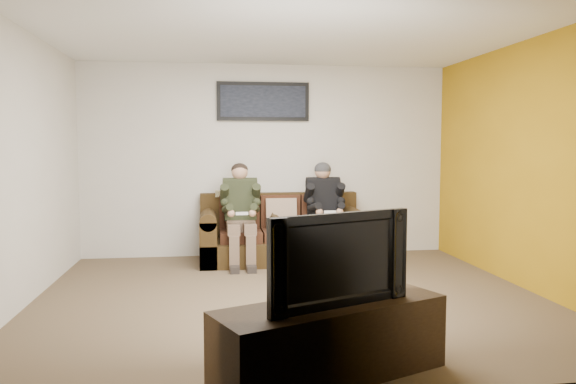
{
  "coord_description": "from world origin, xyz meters",
  "views": [
    {
      "loc": [
        -0.77,
        -5.42,
        1.5
      ],
      "look_at": [
        0.14,
        1.2,
        0.95
      ],
      "focal_mm": 35.0,
      "sensor_mm": 36.0,
      "label": 1
    }
  ],
  "objects": [
    {
      "name": "sofa",
      "position": [
        0.14,
        1.83,
        0.33
      ],
      "size": [
        2.12,
        0.91,
        0.87
      ],
      "color": "#352410",
      "rests_on": "ground"
    },
    {
      "name": "ceiling",
      "position": [
        0.0,
        0.0,
        2.6
      ],
      "size": [
        5.0,
        5.0,
        0.0
      ],
      "primitive_type": "plane",
      "rotation": [
        3.14,
        0.0,
        0.0
      ],
      "color": "silver",
      "rests_on": "ground"
    },
    {
      "name": "television",
      "position": [
        -0.01,
        -1.95,
        0.79
      ],
      "size": [
        1.01,
        0.53,
        0.6
      ],
      "primitive_type": "imported",
      "rotation": [
        0.0,
        0.0,
        0.4
      ],
      "color": "black",
      "rests_on": "tv_stand"
    },
    {
      "name": "person_left",
      "position": [
        -0.4,
        1.65,
        0.72
      ],
      "size": [
        0.51,
        0.87,
        1.28
      ],
      "color": "brown",
      "rests_on": "sofa"
    },
    {
      "name": "floor",
      "position": [
        0.0,
        0.0,
        0.0
      ],
      "size": [
        5.0,
        5.0,
        0.0
      ],
      "primitive_type": "plane",
      "color": "brown",
      "rests_on": "ground"
    },
    {
      "name": "throw_pillow",
      "position": [
        0.14,
        1.87,
        0.62
      ],
      "size": [
        0.4,
        0.19,
        0.4
      ],
      "primitive_type": "cube",
      "rotation": [
        -0.21,
        0.0,
        0.0
      ],
      "color": "#9E8067",
      "rests_on": "sofa"
    },
    {
      "name": "framed_poster",
      "position": [
        -0.06,
        2.22,
        2.1
      ],
      "size": [
        1.25,
        0.05,
        0.52
      ],
      "color": "black",
      "rests_on": "wall_back"
    },
    {
      "name": "accent_wall_right",
      "position": [
        2.49,
        0.0,
        1.3
      ],
      "size": [
        0.0,
        4.5,
        4.5
      ],
      "primitive_type": "plane",
      "rotation": [
        1.57,
        0.0,
        -1.57
      ],
      "color": "#B28211",
      "rests_on": "ground"
    },
    {
      "name": "person_right",
      "position": [
        0.68,
        1.65,
        0.72
      ],
      "size": [
        0.51,
        0.86,
        1.29
      ],
      "color": "black",
      "rests_on": "sofa"
    },
    {
      "name": "wall_right",
      "position": [
        2.5,
        0.0,
        1.3
      ],
      "size": [
        0.0,
        4.5,
        4.5
      ],
      "primitive_type": "plane",
      "rotation": [
        1.57,
        0.0,
        -1.57
      ],
      "color": "beige",
      "rests_on": "ground"
    },
    {
      "name": "wall_front",
      "position": [
        0.0,
        -2.25,
        1.3
      ],
      "size": [
        5.0,
        0.0,
        5.0
      ],
      "primitive_type": "plane",
      "rotation": [
        -1.57,
        0.0,
        0.0
      ],
      "color": "beige",
      "rests_on": "ground"
    },
    {
      "name": "tv_stand",
      "position": [
        -0.01,
        -1.95,
        0.24
      ],
      "size": [
        1.63,
        1.07,
        0.49
      ],
      "primitive_type": "cube",
      "rotation": [
        0.0,
        0.0,
        0.4
      ],
      "color": "black",
      "rests_on": "ground"
    },
    {
      "name": "throw_blanket",
      "position": [
        -0.5,
        2.09,
        0.87
      ],
      "size": [
        0.43,
        0.21,
        0.08
      ],
      "primitive_type": "cube",
      "color": "tan",
      "rests_on": "sofa"
    },
    {
      "name": "cat",
      "position": [
        0.21,
        1.58,
        0.52
      ],
      "size": [
        0.66,
        0.26,
        0.24
      ],
      "color": "#43311A",
      "rests_on": "sofa"
    },
    {
      "name": "wall_back",
      "position": [
        0.0,
        2.25,
        1.3
      ],
      "size": [
        5.0,
        0.0,
        5.0
      ],
      "primitive_type": "plane",
      "rotation": [
        1.57,
        0.0,
        0.0
      ],
      "color": "beige",
      "rests_on": "ground"
    },
    {
      "name": "wall_left",
      "position": [
        -2.5,
        0.0,
        1.3
      ],
      "size": [
        0.0,
        4.5,
        4.5
      ],
      "primitive_type": "plane",
      "rotation": [
        1.57,
        0.0,
        1.57
      ],
      "color": "beige",
      "rests_on": "ground"
    }
  ]
}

